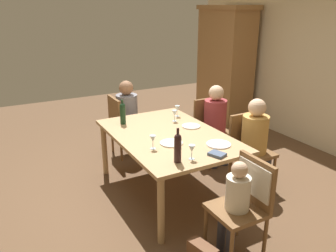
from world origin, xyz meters
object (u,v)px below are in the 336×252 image
(dinner_plate_guest_left, at_px, (171,143))
(chair_left_end, at_px, (122,122))
(armoire_cabinet, at_px, (225,64))
(wine_glass_centre, at_px, (192,149))
(chair_right_end, at_px, (248,194))
(person_child_small, at_px, (235,201))
(dinner_plate_guest_right, at_px, (219,144))
(chair_far_right, at_px, (249,145))
(dinner_plate_host, at_px, (191,126))
(dining_table, at_px, (168,140))
(person_man_guest, at_px, (256,138))
(wine_glass_near_left, at_px, (175,113))
(wine_glass_far, at_px, (177,109))
(wine_bottle_tall_green, at_px, (178,147))
(chair_far_left, at_px, (211,126))
(wine_bottle_dark_red, at_px, (123,113))
(person_man_bearded, at_px, (216,120))
(person_woman_host, at_px, (129,113))
(wine_glass_near_right, at_px, (153,139))

(dinner_plate_guest_left, bearing_deg, chair_left_end, 179.30)
(armoire_cabinet, distance_m, wine_glass_centre, 3.67)
(armoire_cabinet, relative_size, chair_right_end, 2.37)
(person_child_small, relative_size, dinner_plate_guest_right, 3.51)
(chair_far_right, distance_m, dinner_plate_host, 0.76)
(chair_far_right, xyz_separation_m, wine_glass_centre, (0.40, -1.10, 0.33))
(dining_table, bearing_deg, person_child_small, -1.08)
(person_man_guest, distance_m, dinner_plate_host, 0.80)
(armoire_cabinet, xyz_separation_m, person_child_small, (3.27, -2.37, -0.54))
(armoire_cabinet, xyz_separation_m, dinner_plate_guest_right, (2.54, -2.02, -0.33))
(wine_glass_near_left, bearing_deg, wine_glass_far, 140.40)
(chair_far_right, relative_size, wine_bottle_tall_green, 2.66)
(chair_far_left, xyz_separation_m, wine_bottle_dark_red, (-0.10, -1.30, 0.37))
(chair_left_end, distance_m, wine_glass_far, 0.96)
(wine_bottle_tall_green, bearing_deg, dining_table, 158.47)
(dining_table, bearing_deg, person_man_bearded, 111.13)
(person_woman_host, bearing_deg, dinner_plate_host, 16.39)
(armoire_cabinet, height_order, person_woman_host, armoire_cabinet)
(person_child_small, bearing_deg, person_man_bearded, -31.16)
(person_man_guest, xyz_separation_m, wine_glass_near_left, (-0.80, -0.68, 0.20))
(armoire_cabinet, distance_m, dinner_plate_guest_left, 3.35)
(chair_far_left, distance_m, wine_bottle_tall_green, 1.77)
(dinner_plate_guest_left, bearing_deg, person_man_bearded, 120.89)
(person_man_bearded, distance_m, dinner_plate_guest_right, 1.13)
(chair_right_end, distance_m, wine_bottle_tall_green, 0.77)
(person_child_small, xyz_separation_m, wine_glass_far, (-1.81, 0.46, 0.30))
(person_woman_host, height_order, person_man_guest, person_man_guest)
(chair_right_end, distance_m, dinner_plate_guest_right, 0.78)
(person_man_guest, relative_size, person_child_small, 1.23)
(wine_bottle_dark_red, bearing_deg, person_man_bearded, 80.62)
(chair_right_end, relative_size, wine_glass_near_right, 6.17)
(person_woman_host, relative_size, dinner_plate_guest_right, 4.31)
(person_man_guest, relative_size, dinner_plate_guest_right, 4.32)
(wine_bottle_tall_green, height_order, wine_glass_far, wine_bottle_tall_green)
(wine_glass_near_right, distance_m, dinner_plate_host, 0.82)
(wine_glass_far, distance_m, dinner_plate_host, 0.46)
(chair_far_right, bearing_deg, dinner_plate_guest_right, 19.54)
(dinner_plate_host, bearing_deg, person_woman_host, -163.61)
(armoire_cabinet, distance_m, dining_table, 3.11)
(chair_far_left, bearing_deg, person_child_small, 60.49)
(wine_bottle_dark_red, bearing_deg, person_man_guest, 51.91)
(wine_bottle_tall_green, xyz_separation_m, dinner_plate_guest_left, (-0.43, 0.17, -0.15))
(wine_bottle_tall_green, relative_size, wine_glass_near_left, 2.32)
(chair_left_end, bearing_deg, chair_far_left, 53.52)
(armoire_cabinet, relative_size, dinner_plate_guest_left, 8.67)
(person_child_small, height_order, wine_glass_near_left, person_child_small)
(person_woman_host, bearing_deg, chair_far_left, 50.39)
(wine_glass_near_right, bearing_deg, person_man_guest, 84.40)
(chair_far_right, distance_m, person_child_small, 1.38)
(wine_glass_near_left, bearing_deg, wine_bottle_tall_green, -28.20)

